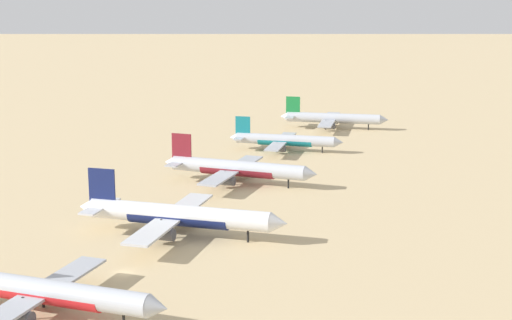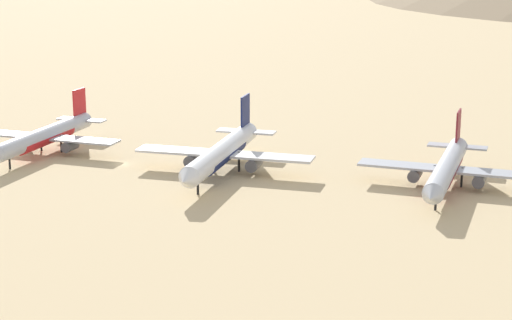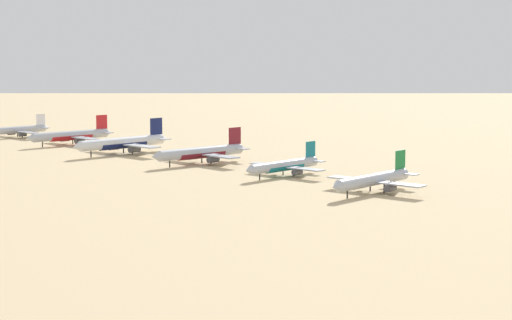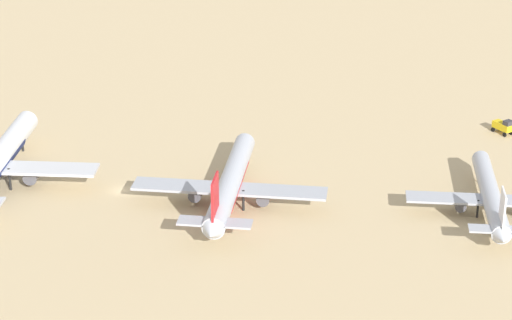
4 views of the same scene
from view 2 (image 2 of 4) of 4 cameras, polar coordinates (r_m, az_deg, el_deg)
ground_plane at (r=228.57m, az=-8.70°, el=-0.27°), size 2226.19×2226.19×0.00m
parked_jet_3 at (r=242.34m, az=-13.55°, el=1.52°), size 50.69×41.15×14.62m
parked_jet_4 at (r=216.04m, az=-2.21°, el=0.48°), size 55.67×45.11×16.08m
parked_jet_5 at (r=207.87m, az=12.32°, el=-0.52°), size 51.88×42.13×14.96m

